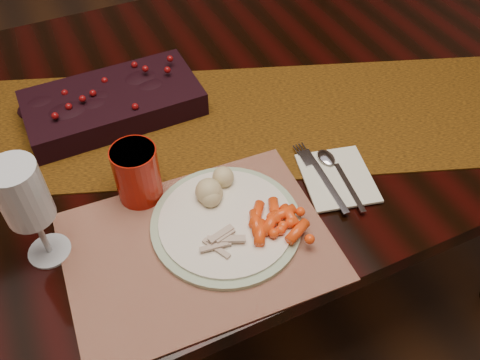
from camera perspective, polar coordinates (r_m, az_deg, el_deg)
name	(u,v)px	position (r m, az deg, el deg)	size (l,w,h in m)	color
floor	(207,289)	(1.69, -3.77, -12.12)	(5.00, 5.00, 0.00)	black
dining_table	(200,218)	(1.37, -4.54, -4.28)	(1.80, 1.00, 0.75)	black
table_runner	(215,121)	(1.07, -2.86, 6.61)	(1.73, 0.36, 0.00)	black
centerpiece	(113,100)	(1.10, -14.12, 8.76)	(0.35, 0.18, 0.07)	black
placemat_main	(198,246)	(0.86, -4.72, -7.42)	(0.44, 0.32, 0.00)	#946546
dinner_plate	(226,222)	(0.88, -1.56, -4.79)	(0.26, 0.26, 0.01)	white
baby_carrots	(266,224)	(0.85, 2.91, -5.00)	(0.11, 0.09, 0.02)	#FF4611
mashed_potatoes	(216,182)	(0.90, -2.71, -0.24)	(0.08, 0.07, 0.04)	tan
turkey_shreds	(220,243)	(0.83, -2.21, -7.12)	(0.07, 0.06, 0.02)	#C6B0A0
napkin	(337,178)	(0.97, 10.86, 0.26)	(0.13, 0.15, 0.01)	white
fork	(324,180)	(0.95, 9.43, 0.04)	(0.02, 0.17, 0.00)	#B7B4D8
spoon	(342,178)	(0.96, 11.37, 0.25)	(0.03, 0.15, 0.00)	#B2B5D1
red_cup	(137,173)	(0.90, -11.49, 0.74)	(0.08, 0.08, 0.11)	#A01508
wine_glass	(32,214)	(0.83, -22.34, -3.56)	(0.07, 0.07, 0.20)	#AAC2D3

